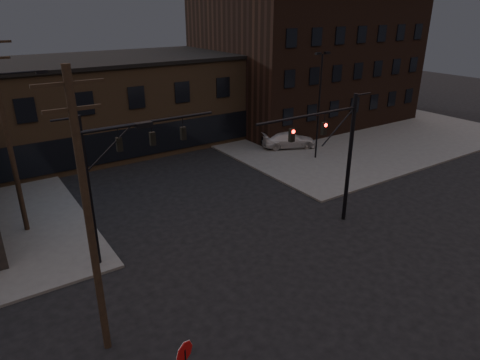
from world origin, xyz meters
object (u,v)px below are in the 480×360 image
Objects in this scene: traffic_signal_near at (337,148)px; traffic_signal_far at (113,171)px; parked_car_lot_b at (289,140)px; stop_sign at (185,358)px; parked_car_lot_a at (283,137)px; car_crossing at (186,138)px.

traffic_signal_near is 1.00× the size of traffic_signal_far.
parked_car_lot_b is (19.63, 9.62, -4.14)m from traffic_signal_far.
parked_car_lot_b is (20.91, 19.60, -0.97)m from stop_sign.
car_crossing is at bearing 54.30° from parked_car_lot_a.
traffic_signal_near reaches higher than car_crossing.
car_crossing is (12.22, 16.25, -4.32)m from traffic_signal_far.
traffic_signal_near is 1.60× the size of parked_car_lot_b.
parked_car_lot_b is at bearing 177.67° from parked_car_lot_a.
car_crossing is at bearing 89.59° from traffic_signal_near.
car_crossing is at bearing 53.07° from traffic_signal_far.
traffic_signal_near is 20.20m from car_crossing.
traffic_signal_near is at bearing 174.47° from parked_car_lot_b.
car_crossing is (13.50, 26.24, -1.16)m from stop_sign.
parked_car_lot_b is 9.95m from car_crossing.
parked_car_lot_a is at bearing 28.24° from traffic_signal_far.
stop_sign is at bearing 157.56° from parked_car_lot_b.
stop_sign is 0.59× the size of car_crossing.
traffic_signal_near is 12.57m from traffic_signal_far.
stop_sign is 28.68m from parked_car_lot_b.
traffic_signal_near and traffic_signal_far have the same top height.
stop_sign is at bearing -154.10° from traffic_signal_near.
traffic_signal_near is 16.51m from parked_car_lot_a.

